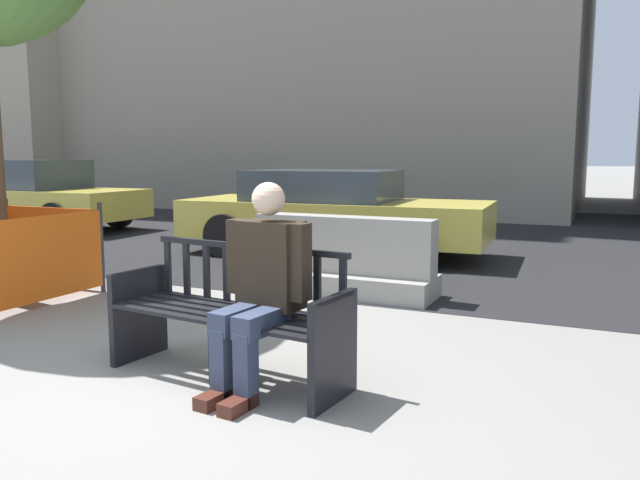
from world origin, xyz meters
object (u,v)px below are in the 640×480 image
Objects in this scene: street_bench at (229,319)px; car_sedan_far at (32,195)px; car_taxi_near at (332,212)px; seated_person at (262,283)px; jersey_barrier_centre at (343,263)px.

street_bench is 0.38× the size of car_sedan_far.
car_taxi_near is at bearing -4.80° from car_sedan_far.
car_taxi_near is at bearing 106.02° from street_bench.
car_taxi_near is (-1.79, 5.23, -0.05)m from seated_person.
jersey_barrier_centre is at bearing -20.49° from car_sedan_far.
seated_person reaches higher than car_taxi_near.
car_taxi_near reaches higher than jersey_barrier_centre.
street_bench is at bearing -34.24° from car_sedan_far.
seated_person is 10.47m from car_sedan_far.
jersey_barrier_centre is 2.74m from car_taxi_near.
jersey_barrier_centre is 0.44× the size of car_sedan_far.
jersey_barrier_centre is (-0.29, 2.69, -0.06)m from street_bench.
street_bench is at bearing 163.43° from seated_person.
car_taxi_near is (-1.47, 5.13, 0.25)m from street_bench.
car_taxi_near is 1.00× the size of car_sedan_far.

